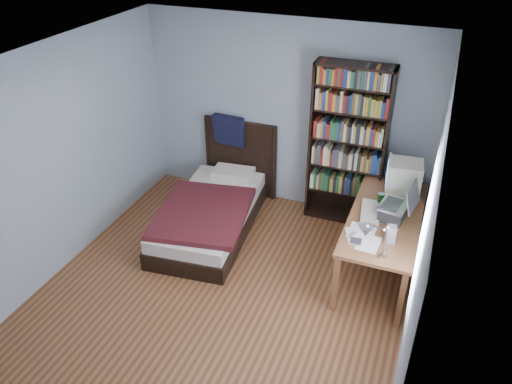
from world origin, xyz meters
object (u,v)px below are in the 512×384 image
desk_lamp (370,233)px  keyboard (370,212)px  soda_can (381,199)px  laptop (395,210)px  bookshelf (348,146)px  crt_monitor (403,177)px  speaker (391,234)px  desk (389,215)px  bed (213,209)px

desk_lamp → keyboard: size_ratio=1.28×
desk_lamp → soda_can: (-0.06, 1.33, -0.44)m
laptop → bookshelf: (-0.73, 0.93, 0.19)m
desk_lamp → bookshelf: bookshelf is taller
crt_monitor → bookshelf: bookshelf is taller
keyboard → speaker: speaker is taller
speaker → bookshelf: bearing=109.9°
desk → keyboard: (-0.17, -0.52, 0.33)m
desk_lamp → bookshelf: 2.10m
bookshelf → bed: bookshelf is taller
desk → laptop: size_ratio=4.00×
bed → keyboard: bearing=-3.2°
bookshelf → bed: size_ratio=0.98×
laptop → soda_can: (-0.18, 0.25, -0.05)m
desk → desk_lamp: bearing=-91.2°
keyboard → soda_can: bearing=64.8°
bed → desk: bearing=10.9°
bookshelf → laptop: bearing=-51.8°
crt_monitor → keyboard: size_ratio=0.89×
desk_lamp → soda_can: bearing=92.7°
soda_can → keyboard: bearing=-107.0°
desk → bookshelf: bearing=148.7°
desk → desk_lamp: (-0.03, -1.61, 0.81)m
desk → bed: (-2.13, -0.41, -0.16)m
laptop → speaker: laptop is taller
keyboard → bed: bearing=168.6°
crt_monitor → bed: size_ratio=0.21×
desk → bed: bearing=-169.1°
desk → crt_monitor: size_ratio=4.05×
bookshelf → speaker: bearing=-60.9°
laptop → desk_lamp: (-0.12, -1.08, 0.39)m
speaker → bed: (-2.24, 0.55, -0.56)m
soda_can → bed: bed is taller
speaker → bookshelf: (-0.75, 1.35, 0.22)m
speaker → bookshelf: size_ratio=0.09×
bed → bookshelf: bearing=28.3°
laptop → soda_can: 0.31m
laptop → soda_can: laptop is taller
bed → desk_lamp: bearing=-29.8°
laptop → speaker: bearing=-87.0°
desk → speaker: 1.04m
bookshelf → crt_monitor: bearing=-28.9°
soda_can → speaker: bearing=-73.0°
desk → crt_monitor: 0.56m
desk_lamp → speaker: (0.14, 0.66, -0.41)m
crt_monitor → laptop: size_ratio=0.99×
bed → soda_can: bearing=3.5°
keyboard → bookshelf: bookshelf is taller
soda_can → bookshelf: (-0.55, 0.68, 0.25)m
soda_can → bookshelf: size_ratio=0.06×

